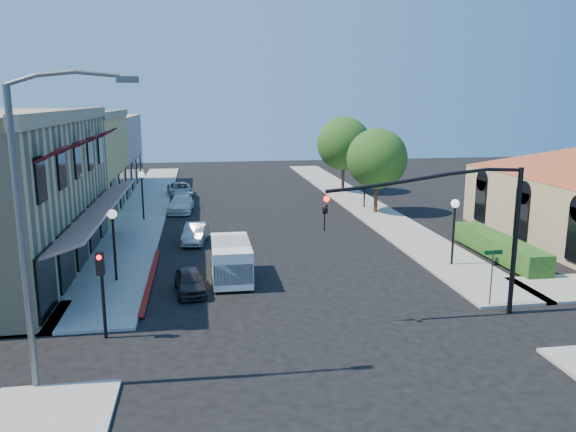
{
  "coord_description": "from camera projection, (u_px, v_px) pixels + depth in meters",
  "views": [
    {
      "loc": [
        -4.38,
        -18.57,
        8.63
      ],
      "look_at": [
        0.1,
        9.81,
        2.6
      ],
      "focal_mm": 35.0,
      "sensor_mm": 36.0,
      "label": 1
    }
  ],
  "objects": [
    {
      "name": "street_name_sign",
      "position": [
        492.0,
        269.0,
        23.32
      ],
      "size": [
        0.8,
        0.06,
        2.5
      ],
      "color": "#595B5E",
      "rests_on": "ground"
    },
    {
      "name": "ground",
      "position": [
        327.0,
        341.0,
        20.4
      ],
      "size": [
        120.0,
        120.0,
        0.0
      ],
      "primitive_type": "plane",
      "color": "black",
      "rests_on": "ground"
    },
    {
      "name": "street_tree_a",
      "position": [
        377.0,
        159.0,
        42.15
      ],
      "size": [
        4.56,
        4.56,
        6.48
      ],
      "color": "#392317",
      "rests_on": "ground"
    },
    {
      "name": "pink_stucco_building",
      "position": [
        83.0,
        153.0,
        54.05
      ],
      "size": [
        10.0,
        12.0,
        7.0
      ],
      "primitive_type": "cube",
      "color": "tan",
      "rests_on": "ground"
    },
    {
      "name": "street_tree_b",
      "position": [
        344.0,
        144.0,
        51.74
      ],
      "size": [
        4.94,
        4.94,
        7.02
      ],
      "color": "#392317",
      "rests_on": "ground"
    },
    {
      "name": "lamppost_left_near",
      "position": [
        113.0,
        227.0,
        26.27
      ],
      "size": [
        0.44,
        0.44,
        3.57
      ],
      "color": "black",
      "rests_on": "ground"
    },
    {
      "name": "parked_car_c",
      "position": [
        181.0,
        204.0,
        43.43
      ],
      "size": [
        2.08,
        4.5,
        1.27
      ],
      "primitive_type": "imported",
      "rotation": [
        0.0,
        0.0,
        -0.07
      ],
      "color": "white",
      "rests_on": "ground"
    },
    {
      "name": "lamppost_left_far",
      "position": [
        142.0,
        183.0,
        39.81
      ],
      "size": [
        0.44,
        0.44,
        3.57
      ],
      "color": "black",
      "rests_on": "ground"
    },
    {
      "name": "lamppost_right_far",
      "position": [
        365.0,
        175.0,
        44.33
      ],
      "size": [
        0.44,
        0.44,
        3.57
      ],
      "color": "black",
      "rests_on": "ground"
    },
    {
      "name": "parked_car_d",
      "position": [
        180.0,
        190.0,
        50.26
      ],
      "size": [
        2.58,
        4.68,
        1.24
      ],
      "primitive_type": "imported",
      "rotation": [
        0.0,
        0.0,
        0.12
      ],
      "color": "#95979A",
      "rests_on": "ground"
    },
    {
      "name": "cobra_streetlight",
      "position": [
        33.0,
        219.0,
        15.99
      ],
      "size": [
        3.6,
        0.25,
        9.31
      ],
      "color": "#595B5E",
      "rests_on": "ground"
    },
    {
      "name": "secondary_signal",
      "position": [
        101.0,
        279.0,
        20.06
      ],
      "size": [
        0.28,
        0.42,
        3.32
      ],
      "color": "black",
      "rests_on": "ground"
    },
    {
      "name": "hedge",
      "position": [
        498.0,
        258.0,
        30.88
      ],
      "size": [
        1.4,
        8.0,
        1.1
      ],
      "primitive_type": "cube",
      "color": "#1E4914",
      "rests_on": "ground"
    },
    {
      "name": "yellow_stucco_building",
      "position": [
        51.0,
        164.0,
        42.39
      ],
      "size": [
        10.0,
        12.0,
        7.6
      ],
      "primitive_type": "cube",
      "color": "#E0B865",
      "rests_on": "ground"
    },
    {
      "name": "white_van",
      "position": [
        231.0,
        258.0,
        26.99
      ],
      "size": [
        1.89,
        4.23,
        1.87
      ],
      "color": "white",
      "rests_on": "ground"
    },
    {
      "name": "parked_car_b",
      "position": [
        195.0,
        233.0,
        34.14
      ],
      "size": [
        1.7,
        3.66,
        1.16
      ],
      "primitive_type": "imported",
      "rotation": [
        0.0,
        0.0,
        -0.14
      ],
      "color": "#A8AAAD",
      "rests_on": "ground"
    },
    {
      "name": "sidewalk_right",
      "position": [
        357.0,
        201.0,
        47.82
      ],
      "size": [
        3.5,
        50.0,
        0.12
      ],
      "primitive_type": "cube",
      "color": "gray",
      "rests_on": "ground"
    },
    {
      "name": "curb_red_strip",
      "position": [
        151.0,
        281.0,
        27.08
      ],
      "size": [
        0.25,
        10.0,
        0.06
      ],
      "primitive_type": "cube",
      "color": "maroon",
      "rests_on": "ground"
    },
    {
      "name": "parked_car_a",
      "position": [
        190.0,
        281.0,
        25.35
      ],
      "size": [
        1.61,
        3.3,
        1.08
      ],
      "primitive_type": "imported",
      "rotation": [
        0.0,
        0.0,
        0.11
      ],
      "color": "black",
      "rests_on": "ground"
    },
    {
      "name": "sidewalk_left",
      "position": [
        146.0,
        207.0,
        45.15
      ],
      "size": [
        3.5,
        50.0,
        0.12
      ],
      "primitive_type": "cube",
      "color": "gray",
      "rests_on": "ground"
    },
    {
      "name": "signal_mast_arm",
      "position": [
        467.0,
        217.0,
        21.9
      ],
      "size": [
        8.01,
        0.39,
        6.0
      ],
      "color": "black",
      "rests_on": "ground"
    },
    {
      "name": "lamppost_right_near",
      "position": [
        455.0,
        215.0,
        28.87
      ],
      "size": [
        0.44,
        0.44,
        3.57
      ],
      "color": "black",
      "rests_on": "ground"
    }
  ]
}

